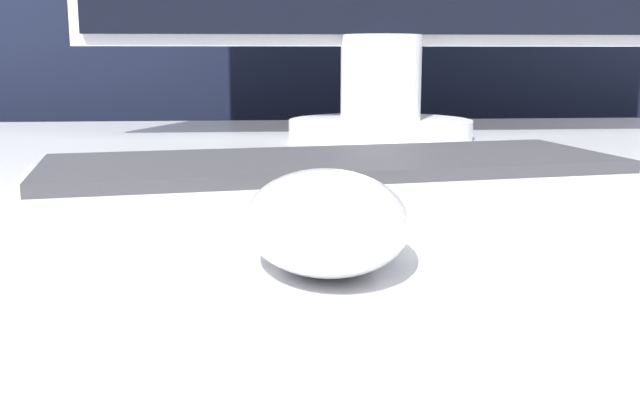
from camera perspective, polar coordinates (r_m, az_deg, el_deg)
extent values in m
cube|color=black|center=(1.18, -1.23, 5.89)|extent=(5.00, 0.03, 1.42)
ellipsoid|color=white|center=(0.32, 0.48, -1.49)|extent=(0.07, 0.11, 0.04)
cube|color=silver|center=(0.49, 1.03, 1.41)|extent=(0.40, 0.20, 0.02)
cube|color=#38383D|center=(0.48, 1.04, 2.81)|extent=(0.38, 0.18, 0.01)
cylinder|color=white|center=(0.81, 4.60, 5.41)|extent=(0.20, 0.20, 0.02)
cylinder|color=white|center=(0.81, 4.66, 9.27)|extent=(0.09, 0.09, 0.09)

